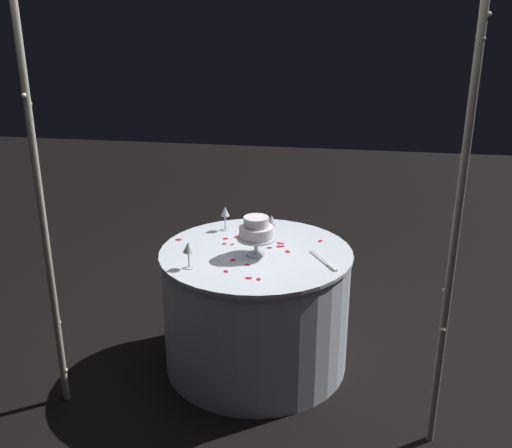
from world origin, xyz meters
TOP-DOWN VIEW (x-y plane):
  - ground_plane at (0.00, 0.00)m, footprint 12.00×12.00m
  - decorative_arch at (0.00, 0.54)m, footprint 2.04×0.06m
  - main_table at (0.00, 0.00)m, footprint 1.12×1.12m
  - tiered_cake at (-0.01, 0.06)m, footprint 0.22×0.22m
  - wine_glass_0 at (0.25, -0.31)m, footprint 0.06×0.06m
  - wine_glass_1 at (-0.06, -0.23)m, footprint 0.06×0.06m
  - wine_glass_2 at (0.32, 0.29)m, footprint 0.06×0.06m
  - cake_knife at (-0.40, 0.10)m, footprint 0.17×0.26m
  - rose_petal_0 at (-0.13, -0.14)m, footprint 0.03×0.03m
  - rose_petal_1 at (0.11, 0.30)m, footprint 0.04×0.04m
  - rose_petal_2 at (-0.14, -0.10)m, footprint 0.03×0.03m
  - rose_petal_3 at (-0.02, 0.36)m, footprint 0.04×0.03m
  - rose_petal_4 at (-0.36, -0.22)m, footprint 0.04×0.04m
  - rose_petal_5 at (0.49, -0.09)m, footprint 0.04×0.03m
  - rose_petal_6 at (-0.08, 0.37)m, footprint 0.03×0.04m
  - rose_petal_7 at (0.21, -0.08)m, footprint 0.03×0.04m
  - rose_petal_8 at (-0.18, -0.02)m, footprint 0.04×0.05m
  - rose_petal_9 at (0.16, -0.19)m, footprint 0.03×0.04m
  - rose_petal_10 at (0.01, 0.20)m, footprint 0.04×0.02m
  - rose_petal_11 at (-0.12, -0.14)m, footprint 0.03×0.04m
  - rose_petal_12 at (0.16, -0.08)m, footprint 0.03×0.02m
  - rose_petal_13 at (0.22, -0.16)m, footprint 0.04×0.03m
  - rose_petal_14 at (-0.07, -0.06)m, footprint 0.04×0.03m
  - rose_petal_15 at (-0.12, -0.09)m, footprint 0.04×0.04m
  - rose_petal_16 at (0.10, 0.15)m, footprint 0.03×0.04m

SIDE VIEW (x-z plane):
  - ground_plane at x=0.00m, z-range 0.00..0.00m
  - main_table at x=0.00m, z-range 0.00..0.74m
  - rose_petal_0 at x=-0.13m, z-range 0.74..0.75m
  - rose_petal_1 at x=0.11m, z-range 0.74..0.75m
  - rose_petal_2 at x=-0.14m, z-range 0.74..0.75m
  - rose_petal_3 at x=-0.02m, z-range 0.74..0.75m
  - rose_petal_4 at x=-0.36m, z-range 0.74..0.75m
  - rose_petal_5 at x=0.49m, z-range 0.74..0.75m
  - rose_petal_6 at x=-0.08m, z-range 0.74..0.75m
  - rose_petal_7 at x=0.21m, z-range 0.74..0.75m
  - rose_petal_8 at x=-0.18m, z-range 0.74..0.75m
  - rose_petal_9 at x=0.16m, z-range 0.74..0.75m
  - rose_petal_10 at x=0.01m, z-range 0.74..0.75m
  - rose_petal_11 at x=-0.12m, z-range 0.74..0.75m
  - rose_petal_12 at x=0.16m, z-range 0.74..0.75m
  - rose_petal_13 at x=0.22m, z-range 0.74..0.75m
  - rose_petal_14 at x=-0.07m, z-range 0.74..0.75m
  - rose_petal_15 at x=-0.12m, z-range 0.74..0.75m
  - rose_petal_16 at x=0.10m, z-range 0.74..0.75m
  - cake_knife at x=-0.40m, z-range 0.74..0.75m
  - wine_glass_1 at x=-0.06m, z-range 0.78..0.92m
  - wine_glass_2 at x=0.32m, z-range 0.78..0.93m
  - wine_glass_0 at x=0.25m, z-range 0.78..0.93m
  - tiered_cake at x=-0.01m, z-range 0.78..1.01m
  - decorative_arch at x=0.00m, z-range 0.34..2.76m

